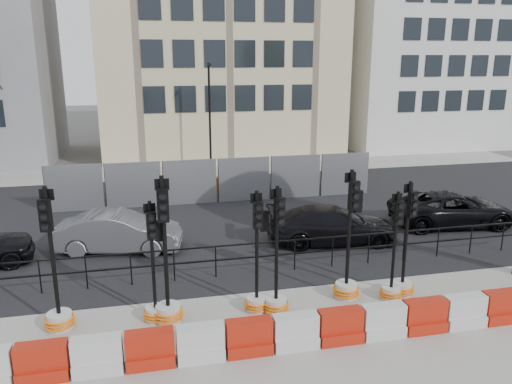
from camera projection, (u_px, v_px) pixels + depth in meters
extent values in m
plane|color=#51514C|center=(265.00, 292.00, 13.76)|extent=(120.00, 120.00, 0.00)
cube|color=gray|center=(298.00, 352.00, 10.93)|extent=(40.00, 6.00, 0.02)
cube|color=black|center=(225.00, 216.00, 20.35)|extent=(40.00, 14.00, 0.03)
cube|color=gray|center=(200.00, 169.00, 28.84)|extent=(40.00, 4.00, 0.02)
cube|color=beige|center=(216.00, 14.00, 32.58)|extent=(15.00, 10.00, 18.00)
cube|color=silver|center=(423.00, 33.00, 36.00)|extent=(12.00, 9.00, 16.00)
cylinder|color=black|center=(40.00, 277.00, 13.50)|extent=(0.04, 0.04, 1.00)
cylinder|color=black|center=(86.00, 273.00, 13.75)|extent=(0.04, 0.04, 1.00)
cylinder|color=black|center=(131.00, 269.00, 14.00)|extent=(0.04, 0.04, 1.00)
cylinder|color=black|center=(174.00, 266.00, 14.26)|extent=(0.04, 0.04, 1.00)
cylinder|color=black|center=(216.00, 262.00, 14.51)|extent=(0.04, 0.04, 1.00)
cylinder|color=black|center=(256.00, 258.00, 14.76)|extent=(0.04, 0.04, 1.00)
cylinder|color=black|center=(295.00, 255.00, 15.01)|extent=(0.04, 0.04, 1.00)
cylinder|color=black|center=(332.00, 252.00, 15.27)|extent=(0.04, 0.04, 1.00)
cylinder|color=black|center=(369.00, 249.00, 15.52)|extent=(0.04, 0.04, 1.00)
cylinder|color=black|center=(404.00, 246.00, 15.77)|extent=(0.04, 0.04, 1.00)
cylinder|color=black|center=(438.00, 243.00, 16.03)|extent=(0.04, 0.04, 1.00)
cylinder|color=black|center=(471.00, 240.00, 16.28)|extent=(0.04, 0.04, 1.00)
cylinder|color=black|center=(503.00, 237.00, 16.53)|extent=(0.04, 0.04, 1.00)
cube|color=black|center=(256.00, 243.00, 14.64)|extent=(18.00, 0.04, 0.04)
cube|color=black|center=(256.00, 257.00, 14.75)|extent=(18.00, 0.04, 0.04)
cube|color=gray|center=(74.00, 188.00, 20.72)|extent=(2.30, 0.05, 2.00)
cylinder|color=black|center=(45.00, 190.00, 20.48)|extent=(0.05, 0.05, 2.00)
cube|color=gray|center=(134.00, 185.00, 21.22)|extent=(2.30, 0.05, 2.00)
cylinder|color=black|center=(106.00, 187.00, 20.98)|extent=(0.05, 0.05, 2.00)
cube|color=gray|center=(190.00, 182.00, 21.73)|extent=(2.30, 0.05, 2.00)
cylinder|color=black|center=(163.00, 184.00, 21.49)|extent=(0.05, 0.05, 2.00)
cube|color=gray|center=(244.00, 180.00, 22.23)|extent=(2.30, 0.05, 2.00)
cylinder|color=black|center=(219.00, 181.00, 21.99)|extent=(0.05, 0.05, 2.00)
cube|color=gray|center=(296.00, 177.00, 22.74)|extent=(2.30, 0.05, 2.00)
cylinder|color=black|center=(271.00, 178.00, 22.50)|extent=(0.05, 0.05, 2.00)
cube|color=gray|center=(345.00, 174.00, 23.25)|extent=(2.30, 0.05, 2.00)
cylinder|color=black|center=(322.00, 175.00, 23.00)|extent=(0.05, 0.05, 2.00)
cube|color=#CC550D|center=(126.00, 191.00, 22.71)|extent=(1.00, 0.40, 0.80)
cube|color=#CC550D|center=(170.00, 188.00, 23.13)|extent=(1.00, 0.40, 0.80)
cube|color=#CC550D|center=(213.00, 186.00, 23.55)|extent=(1.00, 0.40, 0.80)
cube|color=#CC550D|center=(254.00, 184.00, 23.97)|extent=(1.00, 0.40, 0.80)
cube|color=#CC550D|center=(294.00, 181.00, 24.39)|extent=(1.00, 0.40, 0.80)
cube|color=#CC550D|center=(333.00, 179.00, 24.82)|extent=(1.00, 0.40, 0.80)
cylinder|color=black|center=(210.00, 119.00, 27.22)|extent=(0.12, 0.12, 6.00)
cube|color=black|center=(209.00, 65.00, 26.23)|extent=(0.12, 0.50, 0.12)
cube|color=red|center=(44.00, 373.00, 9.98)|extent=(1.00, 0.50, 0.30)
cube|color=red|center=(42.00, 355.00, 9.87)|extent=(1.00, 0.35, 0.50)
cube|color=silver|center=(98.00, 366.00, 10.20)|extent=(1.00, 0.50, 0.30)
cube|color=silver|center=(97.00, 349.00, 10.09)|extent=(1.00, 0.35, 0.50)
cube|color=red|center=(151.00, 359.00, 10.42)|extent=(1.00, 0.50, 0.30)
cube|color=red|center=(150.00, 342.00, 10.32)|extent=(1.00, 0.35, 0.50)
cube|color=silver|center=(201.00, 353.00, 10.64)|extent=(1.00, 0.50, 0.30)
cube|color=silver|center=(200.00, 336.00, 10.54)|extent=(1.00, 0.35, 0.50)
cube|color=red|center=(249.00, 347.00, 10.86)|extent=(1.00, 0.50, 0.30)
cube|color=red|center=(249.00, 331.00, 10.76)|extent=(1.00, 0.35, 0.50)
cube|color=silver|center=(295.00, 341.00, 11.08)|extent=(1.00, 0.50, 0.30)
cube|color=silver|center=(295.00, 325.00, 10.98)|extent=(1.00, 0.35, 0.50)
cube|color=red|center=(339.00, 336.00, 11.30)|extent=(1.00, 0.50, 0.30)
cube|color=red|center=(340.00, 320.00, 11.20)|extent=(1.00, 0.35, 0.50)
cube|color=silver|center=(382.00, 330.00, 11.53)|extent=(1.00, 0.50, 0.30)
cube|color=silver|center=(383.00, 315.00, 11.42)|extent=(1.00, 0.35, 0.50)
cube|color=red|center=(423.00, 325.00, 11.75)|extent=(1.00, 0.50, 0.30)
cube|color=red|center=(425.00, 310.00, 11.64)|extent=(1.00, 0.35, 0.50)
cube|color=silver|center=(463.00, 320.00, 11.97)|extent=(1.00, 0.50, 0.30)
cube|color=silver|center=(465.00, 305.00, 11.86)|extent=(1.00, 0.35, 0.50)
cube|color=red|center=(501.00, 316.00, 12.19)|extent=(1.00, 0.50, 0.30)
cube|color=red|center=(503.00, 301.00, 12.09)|extent=(1.00, 0.35, 0.50)
cylinder|color=silver|center=(60.00, 321.00, 11.82)|extent=(0.58, 0.58, 0.43)
torus|color=orange|center=(60.00, 324.00, 11.84)|extent=(0.69, 0.69, 0.05)
torus|color=orange|center=(60.00, 321.00, 11.82)|extent=(0.69, 0.69, 0.05)
torus|color=orange|center=(59.00, 318.00, 11.80)|extent=(0.69, 0.69, 0.05)
cylinder|color=black|center=(52.00, 254.00, 11.38)|extent=(0.10, 0.10, 3.20)
cube|color=black|center=(45.00, 215.00, 11.00)|extent=(0.28, 0.19, 0.75)
cylinder|color=black|center=(45.00, 227.00, 10.98)|extent=(0.17, 0.08, 0.16)
cylinder|color=black|center=(44.00, 217.00, 10.92)|extent=(0.17, 0.08, 0.16)
cylinder|color=black|center=(43.00, 206.00, 10.86)|extent=(0.17, 0.08, 0.16)
cube|color=black|center=(47.00, 195.00, 11.08)|extent=(0.32, 0.09, 0.26)
cylinder|color=silver|center=(156.00, 314.00, 12.21)|extent=(0.50, 0.50, 0.37)
torus|color=orange|center=(156.00, 316.00, 12.23)|extent=(0.60, 0.60, 0.05)
torus|color=orange|center=(156.00, 314.00, 12.21)|extent=(0.60, 0.60, 0.05)
torus|color=orange|center=(156.00, 311.00, 12.19)|extent=(0.60, 0.60, 0.05)
cylinder|color=black|center=(153.00, 257.00, 11.83)|extent=(0.08, 0.08, 2.78)
cube|color=black|center=(151.00, 225.00, 11.51)|extent=(0.24, 0.16, 0.65)
cylinder|color=black|center=(152.00, 235.00, 11.50)|extent=(0.14, 0.07, 0.14)
cylinder|color=black|center=(152.00, 226.00, 11.44)|extent=(0.14, 0.07, 0.14)
cylinder|color=black|center=(151.00, 218.00, 11.39)|extent=(0.14, 0.07, 0.14)
cube|color=black|center=(149.00, 208.00, 11.56)|extent=(0.28, 0.07, 0.22)
cube|color=black|center=(159.00, 231.00, 11.72)|extent=(0.20, 0.15, 0.51)
cylinder|color=silver|center=(168.00, 313.00, 12.15)|extent=(0.60, 0.60, 0.45)
torus|color=orange|center=(169.00, 317.00, 12.17)|extent=(0.72, 0.72, 0.06)
torus|color=orange|center=(168.00, 313.00, 12.15)|extent=(0.72, 0.72, 0.06)
torus|color=orange|center=(168.00, 310.00, 12.13)|extent=(0.72, 0.72, 0.06)
cylinder|color=black|center=(165.00, 245.00, 11.69)|extent=(0.10, 0.10, 3.34)
cube|color=black|center=(163.00, 206.00, 11.30)|extent=(0.27, 0.16, 0.78)
cylinder|color=black|center=(164.00, 217.00, 11.28)|extent=(0.17, 0.06, 0.17)
cylinder|color=black|center=(163.00, 207.00, 11.22)|extent=(0.17, 0.06, 0.17)
cylinder|color=black|center=(162.00, 196.00, 11.15)|extent=(0.17, 0.06, 0.17)
cube|color=black|center=(162.00, 184.00, 11.37)|extent=(0.33, 0.04, 0.27)
cylinder|color=silver|center=(257.00, 304.00, 12.68)|extent=(0.52, 0.52, 0.38)
torus|color=orange|center=(257.00, 307.00, 12.70)|extent=(0.63, 0.63, 0.05)
torus|color=orange|center=(257.00, 304.00, 12.68)|extent=(0.63, 0.63, 0.05)
torus|color=orange|center=(257.00, 301.00, 12.66)|extent=(0.63, 0.63, 0.05)
cylinder|color=black|center=(257.00, 247.00, 12.28)|extent=(0.09, 0.09, 2.89)
cube|color=black|center=(258.00, 215.00, 11.95)|extent=(0.23, 0.14, 0.67)
cylinder|color=black|center=(259.00, 225.00, 11.93)|extent=(0.15, 0.05, 0.14)
cylinder|color=black|center=(259.00, 216.00, 11.88)|extent=(0.15, 0.05, 0.14)
cylinder|color=black|center=(259.00, 208.00, 11.82)|extent=(0.15, 0.05, 0.14)
cube|color=black|center=(256.00, 198.00, 12.01)|extent=(0.29, 0.04, 0.23)
cube|color=black|center=(264.00, 221.00, 12.15)|extent=(0.20, 0.13, 0.53)
cylinder|color=silver|center=(276.00, 305.00, 12.59)|extent=(0.54, 0.54, 0.40)
torus|color=orange|center=(276.00, 308.00, 12.61)|extent=(0.65, 0.65, 0.05)
torus|color=orange|center=(276.00, 305.00, 12.59)|extent=(0.65, 0.65, 0.05)
torus|color=orange|center=(276.00, 302.00, 12.57)|extent=(0.65, 0.65, 0.05)
cylinder|color=black|center=(277.00, 246.00, 12.17)|extent=(0.09, 0.09, 3.01)
cube|color=black|center=(279.00, 212.00, 11.83)|extent=(0.27, 0.20, 0.70)
cylinder|color=black|center=(281.00, 221.00, 11.82)|extent=(0.16, 0.09, 0.15)
cylinder|color=black|center=(281.00, 213.00, 11.76)|extent=(0.16, 0.09, 0.15)
cylinder|color=black|center=(281.00, 204.00, 11.71)|extent=(0.16, 0.09, 0.15)
cube|color=black|center=(276.00, 194.00, 11.88)|extent=(0.30, 0.10, 0.24)
cylinder|color=silver|center=(346.00, 290.00, 13.37)|extent=(0.58, 0.58, 0.43)
torus|color=orange|center=(346.00, 293.00, 13.40)|extent=(0.70, 0.70, 0.05)
torus|color=orange|center=(346.00, 290.00, 13.37)|extent=(0.70, 0.70, 0.05)
torus|color=orange|center=(346.00, 287.00, 13.35)|extent=(0.70, 0.70, 0.05)
cylinder|color=black|center=(349.00, 230.00, 12.93)|extent=(0.10, 0.10, 3.21)
cube|color=black|center=(354.00, 195.00, 12.56)|extent=(0.28, 0.20, 0.75)
cylinder|color=black|center=(355.00, 205.00, 12.55)|extent=(0.17, 0.08, 0.16)
cylinder|color=black|center=(356.00, 196.00, 12.49)|extent=(0.17, 0.08, 0.16)
cylinder|color=black|center=(356.00, 187.00, 12.43)|extent=(0.17, 0.08, 0.16)
cube|color=black|center=(350.00, 177.00, 12.62)|extent=(0.32, 0.09, 0.26)
cube|color=black|center=(358.00, 201.00, 12.82)|extent=(0.24, 0.18, 0.59)
cylinder|color=silver|center=(391.00, 293.00, 13.29)|extent=(0.49, 0.49, 0.36)
torus|color=orange|center=(391.00, 295.00, 13.31)|extent=(0.59, 0.59, 0.05)
torus|color=orange|center=(391.00, 293.00, 13.29)|extent=(0.59, 0.59, 0.05)
torus|color=orange|center=(391.00, 291.00, 13.27)|extent=(0.59, 0.59, 0.05)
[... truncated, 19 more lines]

